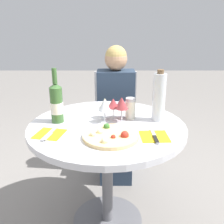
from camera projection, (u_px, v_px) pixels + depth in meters
name	position (u px, v px, depth m)	size (l,w,h in m)	color
ground_plane	(107.00, 221.00, 1.77)	(12.00, 12.00, 0.00)	gray
dining_table	(107.00, 145.00, 1.57)	(0.95, 0.95, 0.74)	slate
chair_behind_diner	(115.00, 123.00, 2.37)	(0.39, 0.39, 0.90)	silver
seated_diner	(115.00, 118.00, 2.20)	(0.32, 0.41, 1.15)	#28384C
pizza_large	(110.00, 136.00, 1.33)	(0.30, 0.30, 0.05)	#E5C17F
wine_bottle	(56.00, 103.00, 1.51)	(0.08, 0.08, 0.33)	#38602D
tall_carafe	(159.00, 97.00, 1.53)	(0.08, 0.08, 0.32)	silver
sugar_shaker	(130.00, 108.00, 1.59)	(0.06, 0.06, 0.14)	silver
wine_glass_back_right	(121.00, 103.00, 1.59)	(0.08, 0.08, 0.14)	silver
wine_glass_front_left	(104.00, 106.00, 1.51)	(0.08, 0.08, 0.15)	silver
wine_glass_back_left	(105.00, 104.00, 1.59)	(0.08, 0.08, 0.13)	silver
wine_glass_front_right	(122.00, 104.00, 1.51)	(0.08, 0.08, 0.16)	silver
wine_glass_center	(113.00, 104.00, 1.55)	(0.08, 0.08, 0.14)	silver
place_setting_left	(49.00, 134.00, 1.38)	(0.18, 0.19, 0.01)	gold
place_setting_right	(154.00, 136.00, 1.35)	(0.16, 0.19, 0.01)	gold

